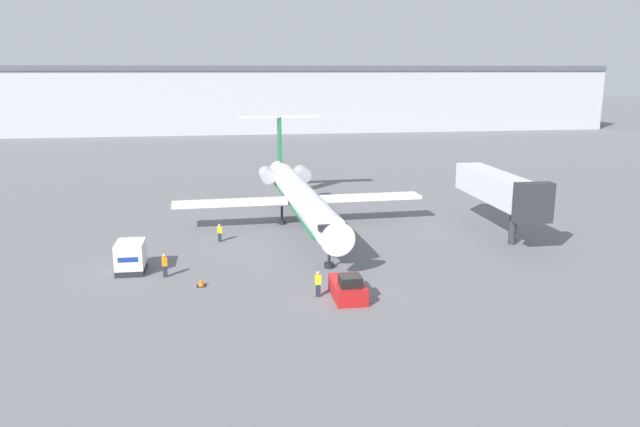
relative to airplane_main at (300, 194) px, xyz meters
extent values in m
plane|color=slate|center=(0.73, -21.29, -3.21)|extent=(600.00, 600.00, 0.00)
cube|color=#B2B2B7|center=(0.73, 98.71, 4.32)|extent=(180.00, 16.00, 15.06)
cube|color=#4C515B|center=(0.73, 98.71, 12.45)|extent=(180.00, 16.80, 1.20)
cylinder|color=white|center=(0.05, -1.22, -0.06)|extent=(3.80, 28.04, 2.63)
cone|color=white|center=(0.68, -16.24, -0.06)|extent=(2.71, 2.21, 2.63)
cube|color=black|center=(0.65, -15.40, 0.40)|extent=(2.26, 0.79, 0.44)
cone|color=white|center=(-0.60, 14.19, -0.06)|extent=(2.48, 2.99, 2.36)
cube|color=#19723F|center=(0.05, -1.22, -0.91)|extent=(3.42, 25.24, 0.20)
cube|color=white|center=(6.92, 0.46, -0.65)|extent=(11.32, 2.91, 0.36)
cube|color=white|center=(-6.93, -0.12, -0.65)|extent=(11.32, 2.91, 0.36)
cylinder|color=#ADADB7|center=(1.62, 10.59, 0.27)|extent=(1.78, 3.10, 1.66)
cylinder|color=#ADADB7|center=(-2.50, 10.42, 0.27)|extent=(1.78, 3.10, 1.66)
cube|color=#19723F|center=(-0.62, 14.76, 3.94)|extent=(0.33, 2.21, 5.37)
cube|color=white|center=(-0.62, 14.76, 6.63)|extent=(9.73, 2.20, 0.20)
cylinder|color=black|center=(0.60, -14.19, -2.29)|extent=(0.24, 0.24, 1.84)
cylinder|color=black|center=(0.60, -14.19, -3.01)|extent=(0.80, 0.80, 0.40)
cylinder|color=black|center=(-1.74, 0.70, -2.29)|extent=(0.24, 0.24, 1.84)
cylinder|color=black|center=(-1.74, 0.70, -3.01)|extent=(0.80, 0.80, 0.40)
cylinder|color=black|center=(1.67, 0.85, -2.29)|extent=(0.24, 0.24, 1.84)
cylinder|color=black|center=(1.67, 0.85, -3.01)|extent=(0.80, 0.80, 0.40)
cube|color=#B21919|center=(0.75, -20.92, -2.63)|extent=(2.07, 4.02, 1.16)
cube|color=black|center=(0.75, -21.80, -1.70)|extent=(1.45, 1.45, 0.70)
cube|color=black|center=(0.75, -18.99, -2.80)|extent=(1.87, 0.30, 0.70)
cube|color=#232326|center=(-14.77, -12.84, -2.98)|extent=(2.11, 2.94, 0.45)
cube|color=silver|center=(-14.77, -12.84, -1.78)|extent=(2.11, 2.94, 1.95)
cube|color=navy|center=(-14.77, -14.33, -1.78)|extent=(1.48, 0.04, 0.36)
cube|color=#232838|center=(-1.24, -20.45, -2.77)|extent=(0.32, 0.20, 0.88)
cube|color=yellow|center=(-1.24, -20.45, -1.97)|extent=(0.40, 0.24, 0.70)
sphere|color=tan|center=(-1.24, -20.45, -1.50)|extent=(0.26, 0.26, 0.26)
cube|color=#232838|center=(-7.99, -5.02, -2.81)|extent=(0.32, 0.20, 0.80)
cube|color=yellow|center=(-7.99, -5.02, -2.09)|extent=(0.40, 0.24, 0.63)
sphere|color=tan|center=(-7.99, -5.02, -1.66)|extent=(0.23, 0.23, 0.23)
cube|color=#232838|center=(-12.07, -14.53, -2.77)|extent=(0.32, 0.20, 0.88)
cube|color=orange|center=(-12.07, -14.53, -1.98)|extent=(0.40, 0.24, 0.70)
sphere|color=tan|center=(-12.07, -14.53, -1.50)|extent=(0.26, 0.26, 0.26)
cube|color=black|center=(-9.31, -17.02, -3.19)|extent=(0.67, 0.67, 0.04)
cone|color=orange|center=(-9.31, -17.02, -2.86)|extent=(0.48, 0.48, 0.62)
cylinder|color=#2D2D33|center=(18.07, -9.88, -1.61)|extent=(0.70, 0.70, 3.20)
cube|color=silver|center=(18.07, -5.75, 1.29)|extent=(2.60, 13.77, 2.60)
cube|color=#2D2D33|center=(18.07, -13.23, 1.29)|extent=(3.20, 1.20, 3.38)
camera|label=1|loc=(-7.37, -60.77, 12.15)|focal=35.00mm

